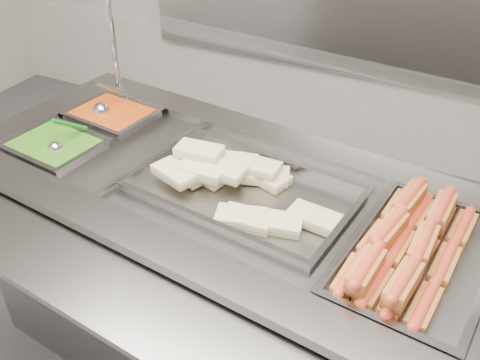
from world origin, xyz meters
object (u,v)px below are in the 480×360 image
at_px(pan_wraps, 243,194).
at_px(steam_counter, 229,282).
at_px(ladle, 102,110).
at_px(serving_spoon, 58,144).
at_px(sneeze_guard, 265,50).
at_px(pan_hotdogs, 418,266).

bearing_deg(pan_wraps, steam_counter, 173.58).
xyz_separation_m(pan_wraps, ladle, (-0.78, 0.23, 0.04)).
bearing_deg(steam_counter, serving_spoon, -172.73).
relative_size(sneeze_guard, pan_hotdogs, 2.86).
height_order(pan_wraps, ladle, ladle).
distance_m(steam_counter, sneeze_guard, 0.90).
distance_m(steam_counter, pan_wraps, 0.46).
distance_m(pan_wraps, ladle, 0.81).
distance_m(pan_wraps, serving_spoon, 0.74).
bearing_deg(ladle, pan_hotdogs, -12.12).
height_order(sneeze_guard, serving_spoon, sneeze_guard).
relative_size(ladle, serving_spoon, 1.07).
relative_size(pan_hotdogs, serving_spoon, 3.27).
bearing_deg(sneeze_guard, steam_counter, -96.42).
distance_m(steam_counter, serving_spoon, 0.84).
xyz_separation_m(steam_counter, pan_hotdogs, (0.66, -0.07, 0.44)).
relative_size(steam_counter, ladle, 10.22).
bearing_deg(ladle, steam_counter, -17.22).
bearing_deg(pan_hotdogs, steam_counter, 173.58).
bearing_deg(steam_counter, pan_wraps, -6.42).
xyz_separation_m(sneeze_guard, serving_spoon, (-0.70, -0.32, -0.38)).
relative_size(sneeze_guard, ladle, 8.71).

